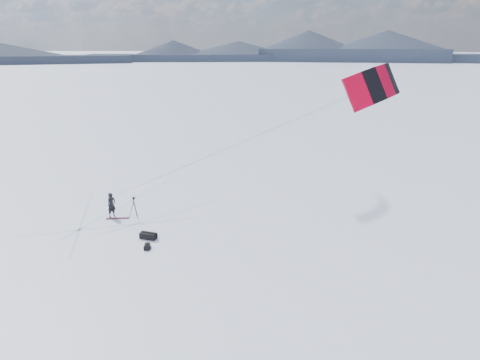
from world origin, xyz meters
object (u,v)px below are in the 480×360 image
Objects in this scene: tripod at (134,205)px; gear_bag_a at (148,236)px; snowboard at (118,218)px; snowkiter at (113,217)px; gear_bag_b at (147,247)px.

tripod reaches higher than gear_bag_a.
snowboard is 1.45m from tripod.
snowkiter is 1.58× the size of gear_bag_a.
gear_bag_a is (3.99, -1.43, 0.17)m from snowboard.
snowboard is at bearing 148.41° from gear_bag_a.
snowboard is 1.40× the size of gear_bag_a.
gear_bag_a is (4.51, -1.48, 0.19)m from snowkiter.
snowkiter is 5.97m from gear_bag_b.
snowboard is 5.48m from gear_bag_b.
tripod is at bearing 134.33° from gear_bag_a.
snowboard is 2.14× the size of gear_bag_b.
snowboard is 4.24m from gear_bag_a.
gear_bag_a is at bearing -175.95° from gear_bag_b.
tripod is 5.07m from gear_bag_b.
tripod reaches higher than gear_bag_b.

